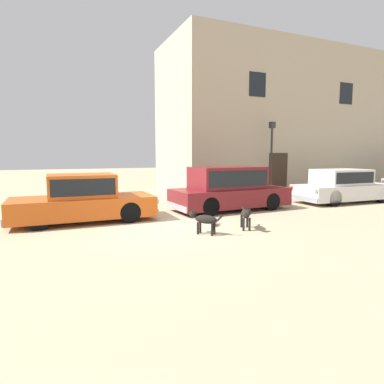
% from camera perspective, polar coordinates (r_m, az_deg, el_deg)
% --- Properties ---
extents(ground_plane, '(80.00, 80.00, 0.00)m').
position_cam_1_polar(ground_plane, '(9.45, -4.55, -5.81)').
color(ground_plane, tan).
extents(parked_sedan_nearest, '(4.29, 1.72, 1.43)m').
position_cam_1_polar(parked_sedan_nearest, '(10.38, -18.50, -1.06)').
color(parked_sedan_nearest, '#D15619').
rests_on(parked_sedan_nearest, ground_plane).
extents(parked_sedan_second, '(4.53, 1.96, 1.58)m').
position_cam_1_polar(parked_sedan_second, '(12.00, 6.47, 0.76)').
color(parked_sedan_second, maroon).
rests_on(parked_sedan_second, ground_plane).
extents(parked_sedan_third, '(4.57, 1.82, 1.40)m').
position_cam_1_polar(parked_sedan_third, '(15.28, 24.87, 1.01)').
color(parked_sedan_third, silver).
rests_on(parked_sedan_third, ground_plane).
extents(apartment_block, '(13.18, 5.28, 7.75)m').
position_cam_1_polar(apartment_block, '(19.93, 14.81, 11.68)').
color(apartment_block, tan).
rests_on(apartment_block, ground_plane).
extents(stray_dog_spotted, '(0.69, 0.80, 0.62)m').
position_cam_1_polar(stray_dog_spotted, '(8.32, 2.00, -4.77)').
color(stray_dog_spotted, black).
rests_on(stray_dog_spotted, ground_plane).
extents(stray_dog_tan, '(0.50, 0.98, 0.65)m').
position_cam_1_polar(stray_dog_tan, '(8.93, 9.39, -3.88)').
color(stray_dog_tan, black).
rests_on(stray_dog_tan, ground_plane).
extents(stray_cat, '(0.46, 0.50, 0.16)m').
position_cam_1_polar(stray_cat, '(9.40, 3.94, -5.36)').
color(stray_cat, beige).
rests_on(stray_cat, ground_plane).
extents(street_lamp, '(0.22, 0.22, 3.50)m').
position_cam_1_polar(street_lamp, '(15.50, 13.72, 7.28)').
color(street_lamp, '#2D2B28').
rests_on(street_lamp, ground_plane).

